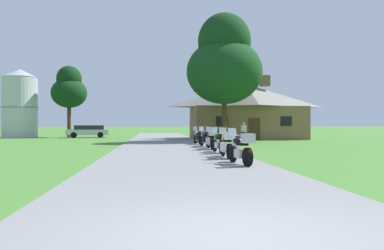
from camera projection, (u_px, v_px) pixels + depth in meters
ground_plane at (168, 147)px, 24.63m from camera, size 500.00×500.00×0.00m
asphalt_driveway at (169, 148)px, 22.64m from camera, size 6.40×80.00×0.06m
motorcycle_black_nearest_to_camera at (241, 149)px, 13.14m from camera, size 0.76×2.08×1.30m
motorcycle_yellow_second_in_row at (227, 145)px, 15.75m from camera, size 0.72×2.08×1.30m
motorcycle_green_third_in_row at (219, 142)px, 18.67m from camera, size 0.66×2.08×1.30m
motorcycle_red_fourth_in_row at (211, 140)px, 21.28m from camera, size 0.72×2.08×1.30m
motorcycle_blue_fifth_in_row at (206, 138)px, 23.76m from camera, size 0.93×2.08×1.30m
motorcycle_white_farthest_in_row at (199, 137)px, 26.79m from camera, size 0.92×2.08×1.30m
stone_lodge at (246, 111)px, 38.03m from camera, size 11.78×6.69×6.58m
bystander_white_shirt_near_lodge at (244, 131)px, 32.11m from camera, size 0.40×0.44×1.69m
tree_left_far at (69, 89)px, 43.00m from camera, size 4.10×4.10×8.35m
tree_by_lodge_front at (224, 63)px, 32.22m from camera, size 6.64×6.64×11.25m
metal_silo_distant at (20, 103)px, 42.08m from camera, size 3.96×3.96×7.85m
parked_silver_suv_far_left at (88, 131)px, 41.70m from camera, size 4.83×2.55×1.40m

